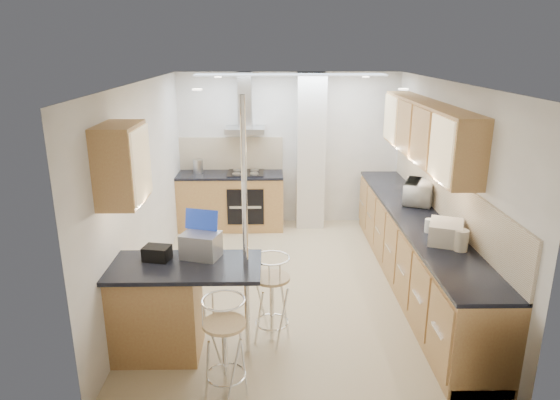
{
  "coord_description": "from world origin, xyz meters",
  "views": [
    {
      "loc": [
        -0.29,
        -5.72,
        2.89
      ],
      "look_at": [
        -0.18,
        0.2,
        1.06
      ],
      "focal_mm": 32.0,
      "sensor_mm": 36.0,
      "label": 1
    }
  ],
  "objects_px": {
    "microwave": "(420,192)",
    "bar_stool_near": "(225,349)",
    "laptop": "(201,245)",
    "bar_stool_end": "(272,299)",
    "bread_bin": "(446,232)"
  },
  "relations": [
    {
      "from": "microwave",
      "to": "bar_stool_near",
      "type": "distance_m",
      "value": 3.53
    },
    {
      "from": "laptop",
      "to": "bar_stool_end",
      "type": "relative_size",
      "value": 0.37
    },
    {
      "from": "bread_bin",
      "to": "microwave",
      "type": "bearing_deg",
      "value": 106.35
    },
    {
      "from": "bread_bin",
      "to": "bar_stool_near",
      "type": "bearing_deg",
      "value": -130.02
    },
    {
      "from": "bar_stool_end",
      "to": "laptop",
      "type": "bearing_deg",
      "value": 98.53
    },
    {
      "from": "laptop",
      "to": "bar_stool_near",
      "type": "bearing_deg",
      "value": -54.95
    },
    {
      "from": "bar_stool_near",
      "to": "bread_bin",
      "type": "height_order",
      "value": "bread_bin"
    },
    {
      "from": "bar_stool_end",
      "to": "bread_bin",
      "type": "bearing_deg",
      "value": -70.57
    },
    {
      "from": "laptop",
      "to": "bread_bin",
      "type": "xyz_separation_m",
      "value": [
        2.5,
        0.39,
        -0.03
      ]
    },
    {
      "from": "microwave",
      "to": "bread_bin",
      "type": "relative_size",
      "value": 1.28
    },
    {
      "from": "bread_bin",
      "to": "bar_stool_end",
      "type": "bearing_deg",
      "value": -147.14
    },
    {
      "from": "bar_stool_end",
      "to": "bread_bin",
      "type": "height_order",
      "value": "bread_bin"
    },
    {
      "from": "microwave",
      "to": "bar_stool_end",
      "type": "relative_size",
      "value": 0.56
    },
    {
      "from": "bar_stool_near",
      "to": "bread_bin",
      "type": "relative_size",
      "value": 2.28
    },
    {
      "from": "microwave",
      "to": "laptop",
      "type": "distance_m",
      "value": 3.14
    }
  ]
}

